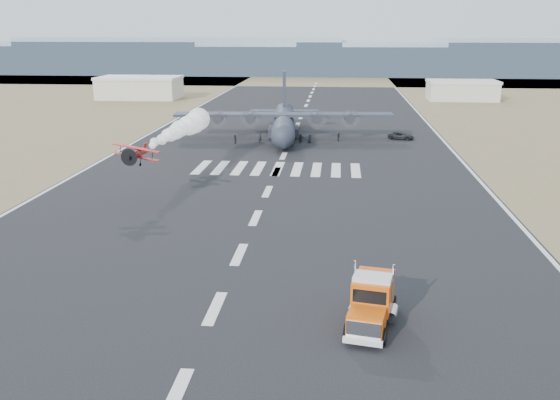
# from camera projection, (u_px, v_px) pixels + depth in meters

# --- Properties ---
(ground) EXTENTS (500.00, 500.00, 0.00)m
(ground) POSITION_uv_depth(u_px,v_px,m) (215.00, 308.00, 48.48)
(ground) COLOR black
(ground) RESTS_ON ground
(scrub_far) EXTENTS (500.00, 80.00, 0.00)m
(scrub_far) POSITION_uv_depth(u_px,v_px,m) (318.00, 78.00, 269.17)
(scrub_far) COLOR olive
(scrub_far) RESTS_ON ground
(runway_markings) EXTENTS (60.00, 260.00, 0.01)m
(runway_markings) POSITION_uv_depth(u_px,v_px,m) (283.00, 156.00, 106.05)
(runway_markings) COLOR silver
(runway_markings) RESTS_ON ground
(ridge_seg_b) EXTENTS (150.00, 50.00, 15.00)m
(ridge_seg_b) POSITION_uv_depth(u_px,v_px,m) (58.00, 56.00, 307.75)
(ridge_seg_b) COLOR gray
(ridge_seg_b) RESTS_ON ground
(ridge_seg_c) EXTENTS (150.00, 50.00, 17.00)m
(ridge_seg_c) POSITION_uv_depth(u_px,v_px,m) (187.00, 55.00, 301.59)
(ridge_seg_c) COLOR gray
(ridge_seg_c) RESTS_ON ground
(ridge_seg_d) EXTENTS (150.00, 50.00, 13.00)m
(ridge_seg_d) POSITION_uv_depth(u_px,v_px,m) (321.00, 60.00, 296.22)
(ridge_seg_d) COLOR gray
(ridge_seg_d) RESTS_ON ground
(ridge_seg_e) EXTENTS (150.00, 50.00, 15.00)m
(ridge_seg_e) POSITION_uv_depth(u_px,v_px,m) (460.00, 58.00, 290.05)
(ridge_seg_e) COLOR gray
(ridge_seg_e) RESTS_ON ground
(hangar_left) EXTENTS (24.50, 14.50, 6.70)m
(hangar_left) POSITION_uv_depth(u_px,v_px,m) (140.00, 87.00, 191.42)
(hangar_left) COLOR #AEAA9B
(hangar_left) RESTS_ON ground
(hangar_right) EXTENTS (20.50, 12.50, 5.90)m
(hangar_right) POSITION_uv_depth(u_px,v_px,m) (462.00, 90.00, 187.43)
(hangar_right) COLOR #AEAA9B
(hangar_right) RESTS_ON ground
(semi_truck) EXTENTS (4.20, 8.90, 3.91)m
(semi_truck) POSITION_uv_depth(u_px,v_px,m) (372.00, 300.00, 45.34)
(semi_truck) COLOR black
(semi_truck) RESTS_ON ground
(aerobatic_biplane) EXTENTS (5.82, 5.24, 2.64)m
(aerobatic_biplane) POSITION_uv_depth(u_px,v_px,m) (137.00, 153.00, 75.97)
(aerobatic_biplane) COLOR #A40A12
(smoke_trail) EXTENTS (3.67, 27.00, 3.67)m
(smoke_trail) POSITION_uv_depth(u_px,v_px,m) (188.00, 125.00, 97.22)
(smoke_trail) COLOR white
(transport_aircraft) EXTENTS (42.61, 35.03, 12.29)m
(transport_aircraft) POSITION_uv_depth(u_px,v_px,m) (284.00, 121.00, 123.62)
(transport_aircraft) COLOR #202130
(transport_aircraft) RESTS_ON ground
(support_vehicle) EXTENTS (5.50, 3.66, 1.40)m
(support_vehicle) POSITION_uv_depth(u_px,v_px,m) (401.00, 136.00, 121.84)
(support_vehicle) COLOR black
(support_vehicle) RESTS_ON ground
(crew_a) EXTENTS (0.61, 0.72, 1.80)m
(crew_a) POSITION_uv_depth(u_px,v_px,m) (279.00, 138.00, 118.20)
(crew_a) COLOR black
(crew_a) RESTS_ON ground
(crew_b) EXTENTS (0.91, 0.97, 1.71)m
(crew_b) POSITION_uv_depth(u_px,v_px,m) (235.00, 139.00, 116.84)
(crew_b) COLOR black
(crew_b) RESTS_ON ground
(crew_c) EXTENTS (1.18, 0.78, 1.67)m
(crew_c) POSITION_uv_depth(u_px,v_px,m) (293.00, 142.00, 113.94)
(crew_c) COLOR black
(crew_c) RESTS_ON ground
(crew_d) EXTENTS (1.17, 1.18, 1.88)m
(crew_d) POSITION_uv_depth(u_px,v_px,m) (288.00, 137.00, 118.77)
(crew_d) COLOR black
(crew_d) RESTS_ON ground
(crew_e) EXTENTS (0.89, 1.02, 1.77)m
(crew_e) POSITION_uv_depth(u_px,v_px,m) (310.00, 138.00, 117.94)
(crew_e) COLOR black
(crew_e) RESTS_ON ground
(crew_f) EXTENTS (1.48, 1.33, 1.63)m
(crew_f) POSITION_uv_depth(u_px,v_px,m) (301.00, 139.00, 118.06)
(crew_f) COLOR black
(crew_f) RESTS_ON ground
(crew_g) EXTENTS (0.72, 0.61, 1.84)m
(crew_g) POSITION_uv_depth(u_px,v_px,m) (260.00, 138.00, 118.19)
(crew_g) COLOR black
(crew_g) RESTS_ON ground
(crew_h) EXTENTS (0.65, 0.87, 1.60)m
(crew_h) POSITION_uv_depth(u_px,v_px,m) (339.00, 137.00, 119.59)
(crew_h) COLOR black
(crew_h) RESTS_ON ground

